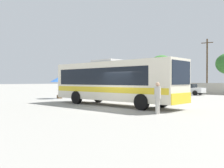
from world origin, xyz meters
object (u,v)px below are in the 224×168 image
object	(u,v)px
parked_car_leftmost_red	(149,88)
attendant_by_bus_door	(158,96)
vendor_umbrella_near_gate_blue	(59,80)
parked_car_second_white	(188,89)
coach_bus_cream_yellow	(113,81)
utility_pole_near	(207,65)
roadside_tree_left	(161,65)

from	to	relation	value
parked_car_leftmost_red	attendant_by_bus_door	bearing A→B (deg)	-52.12
vendor_umbrella_near_gate_blue	parked_car_second_white	xyz separation A→B (m)	(6.01, 16.53, -1.19)
coach_bus_cream_yellow	vendor_umbrella_near_gate_blue	bearing A→B (deg)	171.96
attendant_by_bus_door	parked_car_second_white	xyz separation A→B (m)	(-8.88, 19.78, -0.22)
utility_pole_near	parked_car_leftmost_red	bearing A→B (deg)	-124.51
vendor_umbrella_near_gate_blue	parked_car_second_white	distance (m)	17.63
vendor_umbrella_near_gate_blue	roadside_tree_left	world-z (taller)	roadside_tree_left
parked_car_leftmost_red	vendor_umbrella_near_gate_blue	bearing A→B (deg)	-90.11
parked_car_leftmost_red	utility_pole_near	bearing A→B (deg)	55.49
parked_car_second_white	roadside_tree_left	world-z (taller)	roadside_tree_left
coach_bus_cream_yellow	parked_car_leftmost_red	world-z (taller)	coach_bus_cream_yellow
vendor_umbrella_near_gate_blue	utility_pole_near	size ratio (longest dim) A/B	0.27
parked_car_leftmost_red	parked_car_second_white	distance (m)	6.01
parked_car_leftmost_red	coach_bus_cream_yellow	bearing A→B (deg)	-61.18
coach_bus_cream_yellow	parked_car_leftmost_red	bearing A→B (deg)	118.82
roadside_tree_left	utility_pole_near	bearing A→B (deg)	3.39
coach_bus_cream_yellow	vendor_umbrella_near_gate_blue	distance (m)	9.58
coach_bus_cream_yellow	roadside_tree_left	world-z (taller)	roadside_tree_left
coach_bus_cream_yellow	parked_car_leftmost_red	distance (m)	19.64
coach_bus_cream_yellow	vendor_umbrella_near_gate_blue	xyz separation A→B (m)	(-9.48, 1.34, 0.11)
coach_bus_cream_yellow	attendant_by_bus_door	xyz separation A→B (m)	(5.40, -1.91, -0.87)
utility_pole_near	roadside_tree_left	world-z (taller)	utility_pole_near
coach_bus_cream_yellow	attendant_by_bus_door	distance (m)	5.80
coach_bus_cream_yellow	parked_car_leftmost_red	xyz separation A→B (m)	(-9.45, 17.18, -1.10)
utility_pole_near	roadside_tree_left	distance (m)	8.24
coach_bus_cream_yellow	parked_car_second_white	world-z (taller)	coach_bus_cream_yellow
vendor_umbrella_near_gate_blue	roadside_tree_left	distance (m)	23.55
attendant_by_bus_door	parked_car_leftmost_red	world-z (taller)	attendant_by_bus_door
vendor_umbrella_near_gate_blue	utility_pole_near	xyz separation A→B (m)	(5.45, 23.72, 2.46)
vendor_umbrella_near_gate_blue	parked_car_leftmost_red	world-z (taller)	vendor_umbrella_near_gate_blue
parked_car_leftmost_red	parked_car_second_white	xyz separation A→B (m)	(5.97, 0.69, 0.01)
vendor_umbrella_near_gate_blue	roadside_tree_left	size ratio (longest dim) A/B	0.36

